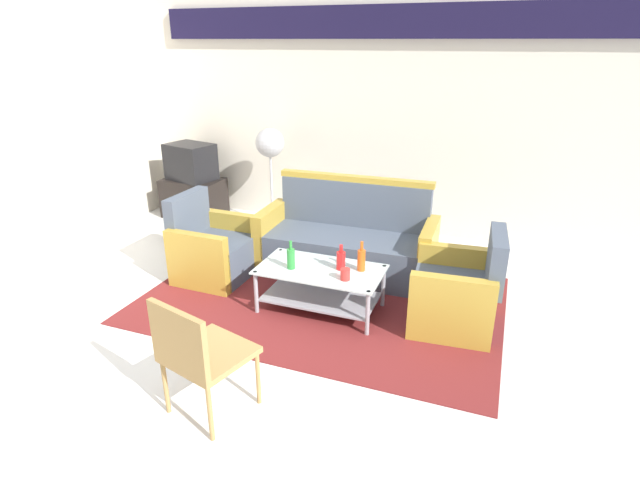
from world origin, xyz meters
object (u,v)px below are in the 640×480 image
(coffee_table, at_px, (321,283))
(bottle_red, at_px, (341,260))
(cup, at_px, (345,274))
(tv_stand, at_px, (194,198))
(armchair_left, at_px, (213,250))
(television, at_px, (191,162))
(armchair_right, at_px, (457,294))
(pedestal_fan, at_px, (270,149))
(bottle_green, at_px, (291,258))
(wicker_chair, at_px, (197,351))
(bottle_orange, at_px, (361,260))
(couch, at_px, (347,243))

(coffee_table, bearing_deg, bottle_red, 17.99)
(cup, distance_m, tv_stand, 3.45)
(armchair_left, height_order, television, television)
(armchair_left, xyz_separation_m, armchair_right, (2.43, -0.08, 0.00))
(armchair_left, xyz_separation_m, television, (-1.29, 1.56, 0.47))
(television, height_order, pedestal_fan, pedestal_fan)
(bottle_green, bearing_deg, armchair_right, 10.76)
(armchair_right, relative_size, bottle_red, 3.69)
(pedestal_fan, bearing_deg, cup, -50.34)
(cup, height_order, wicker_chair, wicker_chair)
(wicker_chair, bearing_deg, tv_stand, 140.11)
(pedestal_fan, bearing_deg, coffee_table, -53.42)
(tv_stand, relative_size, wicker_chair, 0.95)
(armchair_left, relative_size, armchair_right, 1.00)
(pedestal_fan, height_order, wicker_chair, pedestal_fan)
(bottle_green, relative_size, pedestal_fan, 0.20)
(armchair_right, relative_size, bottle_orange, 3.15)
(bottle_red, bearing_deg, tv_stand, 147.01)
(bottle_green, bearing_deg, pedestal_fan, 120.33)
(bottle_orange, bearing_deg, pedestal_fan, 134.25)
(tv_stand, distance_m, pedestal_fan, 1.39)
(tv_stand, bearing_deg, wicker_chair, -55.34)
(coffee_table, bearing_deg, pedestal_fan, 126.58)
(coffee_table, relative_size, pedestal_fan, 0.87)
(armchair_right, relative_size, cup, 8.50)
(bottle_orange, relative_size, television, 0.39)
(coffee_table, height_order, bottle_orange, bottle_orange)
(armchair_right, bearing_deg, television, 61.79)
(couch, relative_size, pedestal_fan, 1.43)
(cup, relative_size, tv_stand, 0.12)
(television, distance_m, pedestal_fan, 1.20)
(cup, height_order, pedestal_fan, pedestal_fan)
(bottle_green, xyz_separation_m, cup, (0.52, -0.04, -0.05))
(pedestal_fan, xyz_separation_m, wicker_chair, (1.17, -3.43, -0.52))
(bottle_orange, distance_m, bottle_green, 0.61)
(armchair_left, distance_m, pedestal_fan, 1.77)
(cup, bearing_deg, armchair_right, 19.29)
(couch, bearing_deg, bottle_orange, 114.60)
(bottle_red, bearing_deg, couch, 104.19)
(armchair_right, height_order, bottle_red, armchair_right)
(bottle_orange, relative_size, bottle_green, 1.04)
(bottle_orange, distance_m, wicker_chair, 1.74)
(couch, xyz_separation_m, bottle_red, (0.20, -0.81, 0.18))
(armchair_left, bearing_deg, bottle_orange, 85.03)
(pedestal_fan, relative_size, wicker_chair, 1.51)
(television, bearing_deg, bottle_green, 153.91)
(cup, relative_size, pedestal_fan, 0.08)
(coffee_table, distance_m, bottle_red, 0.29)
(bottle_red, relative_size, wicker_chair, 0.27)
(bottle_orange, bearing_deg, coffee_table, -164.23)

